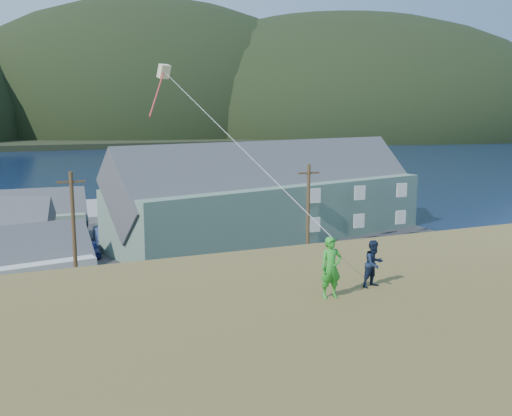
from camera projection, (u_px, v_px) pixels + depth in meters
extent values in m
plane|color=#0A1638|center=(120.00, 326.00, 34.23)|extent=(900.00, 900.00, 0.00)
cube|color=#4C3D19|center=(126.00, 337.00, 32.40)|extent=(110.00, 8.00, 0.10)
cube|color=#28282B|center=(86.00, 259.00, 49.65)|extent=(72.00, 36.00, 0.12)
cube|color=gray|center=(11.00, 216.00, 68.14)|extent=(26.00, 14.00, 0.90)
cube|color=black|center=(22.00, 133.00, 333.58)|extent=(900.00, 320.00, 2.00)
ellipsoid|color=black|center=(156.00, 132.00, 324.12)|extent=(230.00, 207.00, 142.60)
ellipsoid|color=black|center=(341.00, 130.00, 348.40)|extent=(280.00, 252.00, 134.40)
ellipsoid|color=black|center=(459.00, 127.00, 421.93)|extent=(240.00, 216.00, 100.80)
cube|color=slate|center=(274.00, 209.00, 57.70)|extent=(34.63, 17.18, 5.71)
cube|color=#47474C|center=(274.00, 166.00, 56.97)|extent=(35.07, 17.10, 9.31)
cube|color=silver|center=(32.00, 278.00, 38.56)|extent=(8.15, 6.44, 2.94)
cube|color=#47474C|center=(30.00, 246.00, 38.20)|extent=(8.63, 6.45, 5.18)
cube|color=gray|center=(35.00, 228.00, 55.58)|extent=(9.26, 5.70, 2.92)
cube|color=#47474C|center=(34.00, 205.00, 55.21)|extent=(9.76, 5.69, 5.46)
cylinder|color=#47331E|center=(75.00, 248.00, 33.95)|extent=(0.24, 0.24, 9.14)
cylinder|color=#47331E|center=(308.00, 228.00, 40.02)|extent=(0.24, 0.24, 9.02)
imported|color=black|center=(39.00, 238.00, 54.42)|extent=(2.14, 4.48, 1.48)
imported|color=black|center=(33.00, 253.00, 48.28)|extent=(2.75, 5.47, 1.52)
imported|color=navy|center=(104.00, 235.00, 55.71)|extent=(1.72, 4.69, 1.54)
imported|color=navy|center=(90.00, 249.00, 50.42)|extent=(1.71, 3.89, 1.30)
imported|color=green|center=(331.00, 268.00, 16.90)|extent=(0.70, 0.48, 1.85)
imported|color=#15213A|center=(374.00, 264.00, 17.98)|extent=(0.83, 0.71, 1.50)
cube|color=beige|center=(164.00, 71.00, 23.15)|extent=(0.58, 0.57, 0.60)
cylinder|color=#DC393A|center=(157.00, 93.00, 21.94)|extent=(0.06, 0.06, 3.31)
cylinder|color=white|center=(234.00, 141.00, 19.95)|extent=(0.02, 0.02, 10.86)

